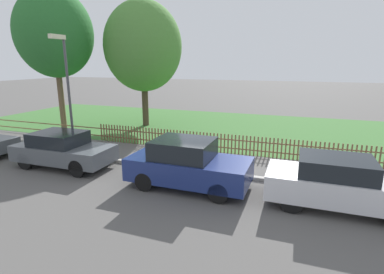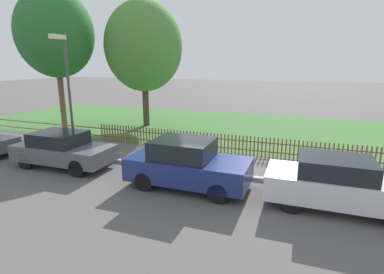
{
  "view_description": "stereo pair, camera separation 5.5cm",
  "coord_description": "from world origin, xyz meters",
  "views": [
    {
      "loc": [
        3.12,
        -9.81,
        3.96
      ],
      "look_at": [
        -0.8,
        1.0,
        1.1
      ],
      "focal_mm": 28.0,
      "sensor_mm": 36.0,
      "label": 1
    },
    {
      "loc": [
        3.17,
        -9.79,
        3.96
      ],
      "look_at": [
        -0.8,
        1.0,
        1.1
      ],
      "focal_mm": 28.0,
      "sensor_mm": 36.0,
      "label": 2
    }
  ],
  "objects": [
    {
      "name": "kerb_stone",
      "position": [
        0.0,
        0.1,
        0.06
      ],
      "size": [
        35.91,
        0.2,
        0.12
      ],
      "primitive_type": "cube",
      "color": "#B2ADA3",
      "rests_on": "ground"
    },
    {
      "name": "parked_car_black_saloon",
      "position": [
        -5.38,
        -1.06,
        0.7
      ],
      "size": [
        3.89,
        1.7,
        1.37
      ],
      "rotation": [
        0.0,
        0.0,
        0.01
      ],
      "color": "#51565B",
      "rests_on": "ground"
    },
    {
      "name": "parked_car_navy_estate",
      "position": [
        -0.14,
        -1.23,
        0.78
      ],
      "size": [
        3.93,
        1.81,
        1.58
      ],
      "rotation": [
        0.0,
        0.0,
        -0.01
      ],
      "color": "navy",
      "rests_on": "ground"
    },
    {
      "name": "tree_behind_motorcycle",
      "position": [
        -6.2,
        7.1,
        4.91
      ],
      "size": [
        4.74,
        4.74,
        7.65
      ],
      "color": "#473828",
      "rests_on": "ground"
    },
    {
      "name": "grass_strip",
      "position": [
        0.0,
        8.31,
        0.01
      ],
      "size": [
        35.91,
        10.94,
        0.01
      ],
      "primitive_type": "cube",
      "color": "#3D7033",
      "rests_on": "ground"
    },
    {
      "name": "parked_car_red_compact",
      "position": [
        4.34,
        -1.19,
        0.74
      ],
      "size": [
        4.03,
        1.67,
        1.46
      ],
      "rotation": [
        0.0,
        0.0,
        -0.0
      ],
      "color": "silver",
      "rests_on": "ground"
    },
    {
      "name": "tree_nearest_kerb",
      "position": [
        -10.35,
        4.37,
        5.56
      ],
      "size": [
        4.31,
        4.31,
        8.05
      ],
      "color": "brown",
      "rests_on": "ground"
    },
    {
      "name": "park_fence",
      "position": [
        0.0,
        2.86,
        0.44
      ],
      "size": [
        35.91,
        0.05,
        0.88
      ],
      "color": "brown",
      "rests_on": "ground"
    },
    {
      "name": "ground_plane",
      "position": [
        0.0,
        0.0,
        0.0
      ],
      "size": [
        120.0,
        120.0,
        0.0
      ],
      "primitive_type": "plane",
      "color": "#565451"
    },
    {
      "name": "street_lamp",
      "position": [
        -6.32,
        0.49,
        3.24
      ],
      "size": [
        0.2,
        0.79,
        5.07
      ],
      "color": "#47474C",
      "rests_on": "ground"
    },
    {
      "name": "covered_motorcycle",
      "position": [
        -0.94,
        1.29,
        0.6
      ],
      "size": [
        1.93,
        0.76,
        0.99
      ],
      "rotation": [
        0.0,
        0.0,
        0.07
      ],
      "color": "black",
      "rests_on": "ground"
    }
  ]
}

